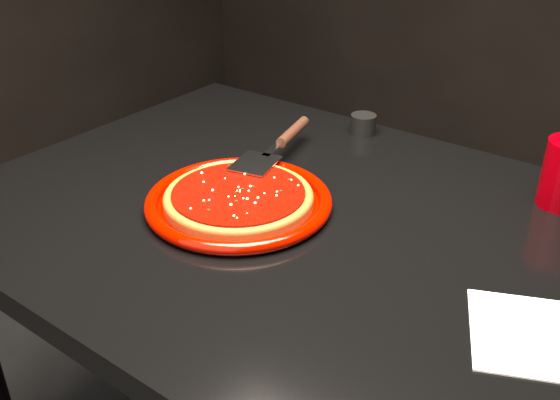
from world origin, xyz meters
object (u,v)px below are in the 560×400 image
at_px(pizza_server, 276,145).
at_px(ramekin, 363,124).
at_px(plate, 239,201).
at_px(table, 323,399).

bearing_deg(pizza_server, ramekin, 63.10).
height_order(plate, ramekin, ramekin).
bearing_deg(plate, table, 17.28).
relative_size(plate, ramekin, 5.83).
height_order(table, ramekin, ramekin).
distance_m(table, pizza_server, 0.47).
bearing_deg(table, plate, -162.72).
height_order(plate, pizza_server, pizza_server).
xyz_separation_m(table, pizza_server, (-0.20, 0.12, 0.41)).
bearing_deg(ramekin, pizza_server, -103.52).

